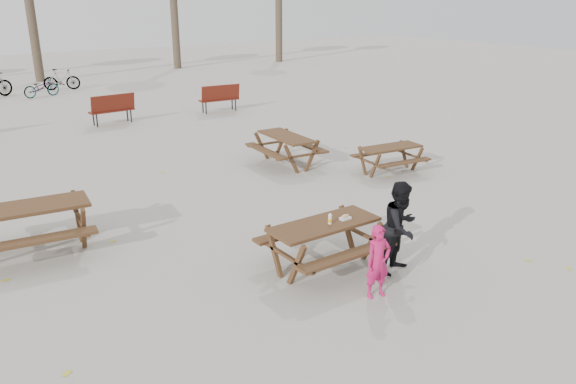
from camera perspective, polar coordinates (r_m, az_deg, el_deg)
ground at (r=9.16m, az=3.61°, el=-7.63°), size 80.00×80.00×0.00m
main_picnic_table at (r=8.91m, az=3.69°, el=-4.26°), size 1.80×1.45×0.78m
food_tray at (r=8.99m, az=5.84°, el=-2.68°), size 0.18×0.11×0.03m
bread_roll at (r=8.97m, az=5.85°, el=-2.42°), size 0.14×0.06×0.05m
soda_bottle at (r=8.78m, az=4.29°, el=-2.80°), size 0.07×0.07×0.17m
child at (r=8.18m, az=9.14°, el=-7.00°), size 0.44×0.32×1.10m
adult at (r=8.92m, az=11.39°, el=-3.52°), size 0.83×0.72×1.48m
picnic_table_east at (r=14.04m, az=10.33°, el=3.28°), size 1.67×1.41×0.66m
picnic_table_north at (r=10.36m, az=-24.89°, el=-3.56°), size 2.18×1.83×0.86m
picnic_table_far at (r=14.44m, az=-0.19°, el=4.27°), size 1.55×1.88×0.77m
park_bench_row at (r=19.46m, az=-22.79°, el=7.11°), size 12.70×2.40×1.03m
fallen_leaves at (r=11.28m, az=-2.27°, el=-2.22°), size 11.00×11.00×0.01m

